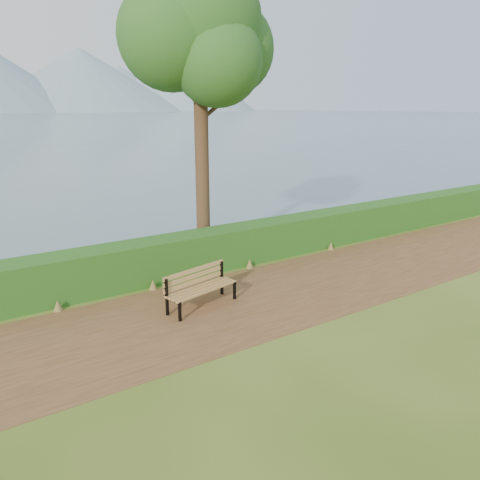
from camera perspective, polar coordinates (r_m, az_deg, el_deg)
ground at (r=9.79m, az=0.32°, el=-8.48°), size 140.00×140.00×0.00m
path at (r=10.02m, az=-0.65°, el=-7.86°), size 40.00×3.40×0.01m
hedge at (r=11.72m, az=-6.79°, el=-1.80°), size 32.00×0.85×1.00m
bench at (r=9.82m, az=-4.99°, el=-5.50°), size 1.69×0.81×0.81m
tree at (r=12.51m, az=-5.04°, el=24.05°), size 4.07×3.41×7.83m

